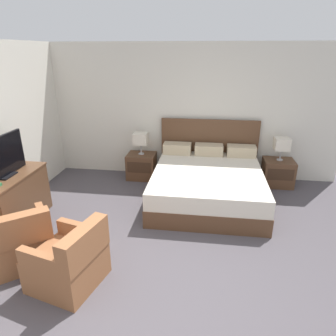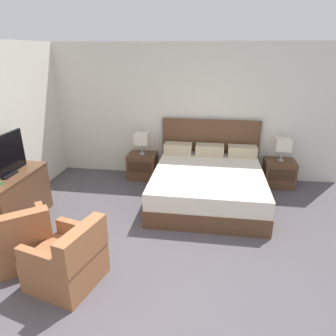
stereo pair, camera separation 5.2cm
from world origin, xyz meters
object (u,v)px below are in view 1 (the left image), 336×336
(tv, at_px, (3,158))
(armchair_by_window, at_px, (21,242))
(nightstand_left, at_px, (142,166))
(nightstand_right, at_px, (278,173))
(dresser, at_px, (13,199))
(table_lamp_left, at_px, (141,139))
(armchair_companion, at_px, (70,262))
(table_lamp_right, at_px, (282,144))
(bed, at_px, (207,182))

(tv, xyz_separation_m, armchair_by_window, (0.62, -0.78, -0.77))
(nightstand_left, distance_m, tv, 2.61)
(nightstand_right, bearing_deg, dresser, -154.81)
(table_lamp_left, bearing_deg, nightstand_right, -0.03)
(nightstand_left, xyz_separation_m, armchair_companion, (-0.14, -3.03, 0.03))
(table_lamp_right, bearing_deg, tv, -154.49)
(nightstand_left, bearing_deg, armchair_companion, -92.57)
(nightstand_right, bearing_deg, table_lamp_left, 179.97)
(nightstand_left, xyz_separation_m, nightstand_right, (2.66, 0.00, 0.00))
(nightstand_right, bearing_deg, nightstand_left, 180.00)
(armchair_companion, bearing_deg, table_lamp_right, 47.33)
(table_lamp_right, bearing_deg, armchair_companion, -132.67)
(table_lamp_right, height_order, tv, tv)
(bed, relative_size, nightstand_left, 3.79)
(armchair_by_window, relative_size, armchair_companion, 1.15)
(nightstand_left, bearing_deg, armchair_by_window, -107.66)
(bed, height_order, armchair_by_window, bed)
(table_lamp_right, distance_m, armchair_by_window, 4.53)
(nightstand_left, distance_m, armchair_companion, 3.04)
(nightstand_left, height_order, table_lamp_right, table_lamp_right)
(table_lamp_left, relative_size, tv, 0.47)
(nightstand_left, distance_m, dresser, 2.47)
(dresser, distance_m, armchair_by_window, 1.02)
(table_lamp_right, height_order, armchair_companion, table_lamp_right)
(nightstand_right, relative_size, tv, 0.61)
(table_lamp_right, relative_size, armchair_by_window, 0.45)
(bed, xyz_separation_m, tv, (-2.83, -1.24, 0.75))
(nightstand_left, distance_m, table_lamp_left, 0.57)
(bed, relative_size, nightstand_right, 3.79)
(bed, distance_m, nightstand_left, 1.52)
(bed, bearing_deg, armchair_companion, -122.60)
(table_lamp_right, height_order, armchair_by_window, table_lamp_right)
(nightstand_right, xyz_separation_m, dresser, (-4.16, -1.96, 0.15))
(nightstand_left, distance_m, table_lamp_right, 2.72)
(table_lamp_left, xyz_separation_m, table_lamp_right, (2.66, 0.00, 0.00))
(armchair_by_window, bearing_deg, bed, 42.49)
(bed, xyz_separation_m, dresser, (-2.83, -1.22, 0.10))
(nightstand_right, height_order, table_lamp_right, table_lamp_right)
(nightstand_right, bearing_deg, bed, -150.91)
(nightstand_right, distance_m, armchair_by_window, 4.49)
(nightstand_left, bearing_deg, bed, -29.09)
(dresser, bearing_deg, armchair_by_window, -52.62)
(nightstand_left, bearing_deg, tv, -127.04)
(tv, bearing_deg, dresser, 95.65)
(armchair_by_window, bearing_deg, table_lamp_right, 38.00)
(dresser, xyz_separation_m, armchair_by_window, (0.62, -0.81, -0.12))
(armchair_by_window, xyz_separation_m, armchair_companion, (0.74, -0.27, 0.00))
(table_lamp_left, relative_size, dresser, 0.36)
(nightstand_left, relative_size, tv, 0.61)
(nightstand_left, xyz_separation_m, table_lamp_left, (-0.00, 0.00, 0.57))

